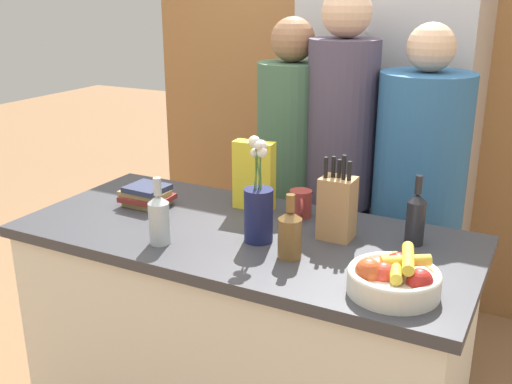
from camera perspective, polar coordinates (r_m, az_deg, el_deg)
kitchen_island at (r=2.36m, az=-1.09°, el=-14.08°), size 1.63×0.75×0.92m
back_wall_wood at (r=3.47m, az=11.57°, el=11.13°), size 2.83×0.12×2.60m
refrigerator at (r=3.14m, az=12.48°, el=3.75°), size 0.81×0.63×1.90m
fruit_bowl at (r=1.75m, az=12.99°, el=-7.94°), size 0.26×0.26×0.12m
knife_block at (r=2.07m, az=7.73°, el=-1.43°), size 0.12×0.10×0.30m
flower_vase at (r=2.02m, az=0.24°, el=-1.51°), size 0.10×0.10×0.37m
cereal_box at (r=2.32m, az=-0.19°, el=1.58°), size 0.16×0.07×0.27m
coffee_mug at (r=2.27m, az=4.27°, el=-1.12°), size 0.09×0.12×0.10m
book_stack at (r=2.42m, az=-10.37°, el=-0.35°), size 0.20×0.16×0.08m
bottle_oil at (r=2.08m, az=14.97°, el=-2.36°), size 0.06×0.06×0.24m
bottle_vinegar at (r=2.04m, az=-9.22°, el=-2.45°), size 0.07×0.07×0.23m
bottle_wine at (r=1.91m, az=3.25°, el=-3.92°), size 0.08×0.08×0.21m
person_at_sink at (r=2.73m, az=3.27°, el=1.41°), size 0.30×0.30×1.63m
person_in_blue at (r=2.62m, az=7.95°, el=2.30°), size 0.30×0.30×1.75m
person_in_red_tee at (r=2.58m, az=15.10°, el=-0.82°), size 0.38×0.38×1.62m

